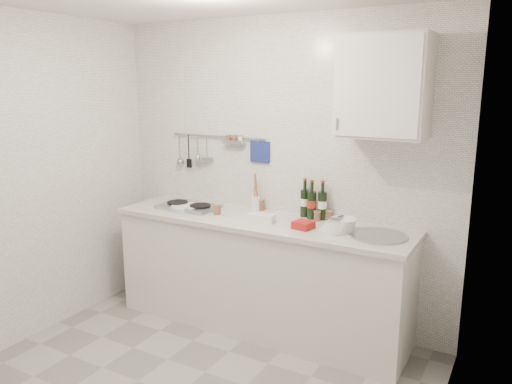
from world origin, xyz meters
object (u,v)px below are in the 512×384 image
Objects in this scene: wall_cabinet at (384,87)px; wine_bottles at (313,199)px; plate_stack_hob at (185,207)px; utensil_crock at (255,202)px; plate_stack_sink at (340,225)px.

wall_cabinet reaches higher than wine_bottles.
wall_cabinet is 1.04m from wine_bottles.
plate_stack_hob is 0.60m from utensil_crock.
utensil_crock reaches higher than plate_stack_sink.
wine_bottles is (-0.31, 0.23, 0.11)m from plate_stack_sink.
wine_bottles is at bearing 1.14° from utensil_crock.
wine_bottles reaches higher than plate_stack_hob.
plate_stack_hob is 1.36m from plate_stack_sink.
wine_bottles is 0.52m from utensil_crock.
wall_cabinet reaches higher than plate_stack_hob.
wine_bottles is at bearing 14.64° from plate_stack_hob.
wine_bottles is (-0.55, 0.10, -0.87)m from wall_cabinet.
wall_cabinet reaches higher than plate_stack_sink.
utensil_crock is at bearing 26.33° from plate_stack_hob.
plate_stack_sink is 0.78× the size of utensil_crock.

